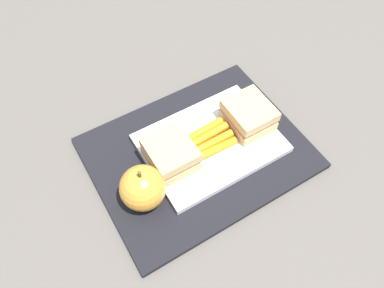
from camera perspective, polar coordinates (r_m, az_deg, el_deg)
name	(u,v)px	position (r m, az deg, el deg)	size (l,w,h in m)	color
ground_plane	(198,154)	(0.67, 0.92, -1.57)	(2.40, 2.40, 0.00)	#56514C
lunchbag_mat	(198,153)	(0.66, 0.93, -1.34)	(0.36, 0.28, 0.01)	black
food_tray	(210,143)	(0.66, 2.79, 0.13)	(0.23, 0.17, 0.01)	white
sandwich_half_left	(249,115)	(0.67, 8.54, 4.34)	(0.07, 0.08, 0.04)	tan
sandwich_half_right	(171,154)	(0.61, -3.24, -1.51)	(0.07, 0.08, 0.04)	tan
carrot_sticks_bundle	(211,139)	(0.65, 2.83, 0.75)	(0.08, 0.06, 0.02)	orange
apple	(143,188)	(0.58, -7.46, -6.58)	(0.07, 0.07, 0.08)	gold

